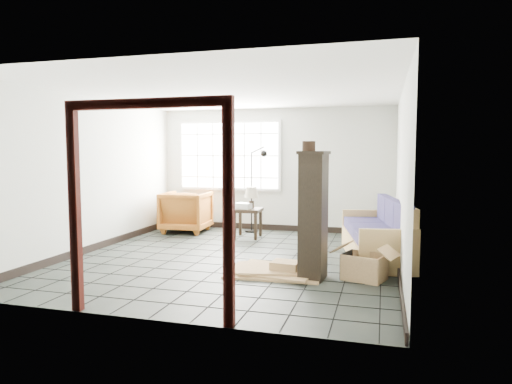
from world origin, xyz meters
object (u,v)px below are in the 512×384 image
(futon_sofa, at_px, (379,237))
(side_table, at_px, (248,214))
(tall_shelf, at_px, (313,214))
(armchair, at_px, (186,210))

(futon_sofa, height_order, side_table, futon_sofa)
(side_table, bearing_deg, tall_shelf, -56.87)
(armchair, height_order, tall_shelf, tall_shelf)
(futon_sofa, xyz_separation_m, armchair, (-3.94, 1.41, 0.13))
(futon_sofa, relative_size, armchair, 2.38)
(armchair, distance_m, side_table, 1.46)
(side_table, distance_m, tall_shelf, 3.07)
(tall_shelf, bearing_deg, futon_sofa, 64.24)
(armchair, bearing_deg, tall_shelf, 134.01)
(side_table, bearing_deg, futon_sofa, -24.33)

